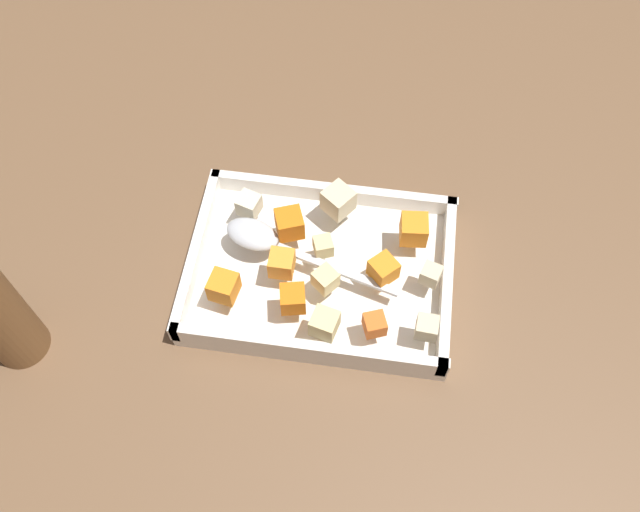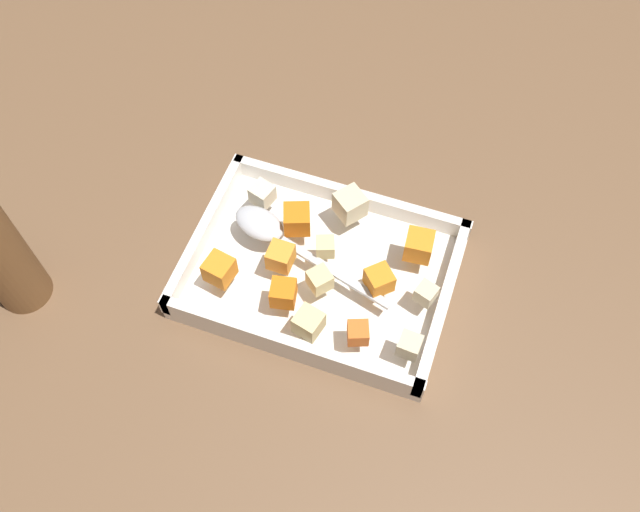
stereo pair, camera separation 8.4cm
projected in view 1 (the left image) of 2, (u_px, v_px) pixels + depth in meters
The scene contains 17 objects.
ground_plane at pixel (323, 268), 0.89m from camera, with size 4.00×4.00×0.00m, color brown.
baking_dish at pixel (320, 272), 0.87m from camera, with size 0.32×0.24×0.04m.
carrot_chunk_corner_sw at pixel (414, 229), 0.85m from camera, with size 0.03×0.03×0.03m, color orange.
carrot_chunk_mid_right at pixel (289, 224), 0.85m from camera, with size 0.03×0.03×0.03m, color orange.
carrot_chunk_corner_nw at pixel (383, 269), 0.82m from camera, with size 0.03×0.03×0.03m, color orange.
carrot_chunk_under_handle at pixel (282, 263), 0.83m from camera, with size 0.03×0.03×0.03m, color orange.
carrot_chunk_heap_top at pixel (375, 324), 0.79m from camera, with size 0.02×0.02×0.02m, color orange.
carrot_chunk_near_right at pixel (293, 299), 0.80m from camera, with size 0.03×0.03×0.03m, color orange.
carrot_chunk_far_left at pixel (224, 287), 0.81m from camera, with size 0.03×0.03×0.03m, color orange.
potato_chunk_back_center at pixel (325, 323), 0.79m from camera, with size 0.03×0.03×0.03m, color #E0CC89.
potato_chunk_rim_edge at pixel (431, 274), 0.82m from camera, with size 0.02×0.02×0.02m, color beige.
potato_chunk_front_center at pixel (249, 205), 0.87m from camera, with size 0.03×0.03×0.03m, color beige.
potato_chunk_near_spoon at pixel (338, 201), 0.87m from camera, with size 0.03×0.03×0.03m, color beige.
potato_chunk_corner_se at pixel (325, 279), 0.82m from camera, with size 0.03×0.03×0.03m, color #E0CC89.
potato_chunk_center at pixel (322, 243), 0.84m from camera, with size 0.02×0.02×0.02m, color #E0CC89.
potato_chunk_heap_side at pixel (427, 327), 0.79m from camera, with size 0.02×0.02×0.02m, color beige.
serving_spoon at pixel (262, 238), 0.85m from camera, with size 0.22×0.09×0.02m.
Camera 1 is at (-0.06, 0.43, 0.77)m, focal length 39.06 mm.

